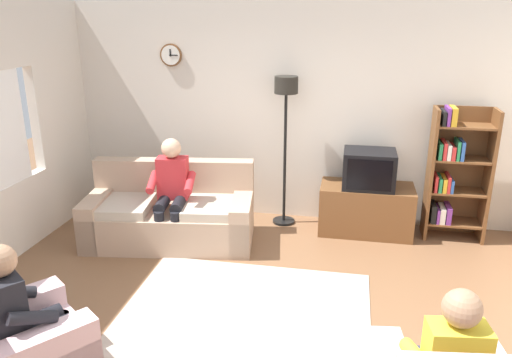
{
  "coord_description": "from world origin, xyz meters",
  "views": [
    {
      "loc": [
        0.72,
        -3.52,
        2.56
      ],
      "look_at": [
        -0.14,
        0.91,
        1.05
      ],
      "focal_mm": 35.07,
      "sensor_mm": 36.0,
      "label": 1
    }
  ],
  "objects_px": {
    "person_on_couch": "(171,188)",
    "person_in_left_armchair": "(22,309)",
    "bookshelf": "(454,173)",
    "couch": "(171,215)",
    "floor_lamp": "(286,110)",
    "armchair_near_window": "(16,353)",
    "tv": "(369,169)",
    "tv_stand": "(366,209)"
  },
  "relations": [
    {
      "from": "tv",
      "to": "armchair_near_window",
      "type": "xyz_separation_m",
      "value": [
        -2.46,
        -3.18,
        -0.52
      ]
    },
    {
      "from": "tv",
      "to": "armchair_near_window",
      "type": "distance_m",
      "value": 4.05
    },
    {
      "from": "couch",
      "to": "bookshelf",
      "type": "relative_size",
      "value": 1.28
    },
    {
      "from": "tv",
      "to": "floor_lamp",
      "type": "height_order",
      "value": "floor_lamp"
    },
    {
      "from": "couch",
      "to": "person_in_left_armchair",
      "type": "xyz_separation_m",
      "value": [
        -0.17,
        -2.46,
        0.29
      ]
    },
    {
      "from": "floor_lamp",
      "to": "person_on_couch",
      "type": "xyz_separation_m",
      "value": [
        -1.15,
        -0.89,
        -0.75
      ]
    },
    {
      "from": "tv",
      "to": "armchair_near_window",
      "type": "bearing_deg",
      "value": -127.71
    },
    {
      "from": "couch",
      "to": "tv_stand",
      "type": "height_order",
      "value": "couch"
    },
    {
      "from": "couch",
      "to": "bookshelf",
      "type": "height_order",
      "value": "bookshelf"
    },
    {
      "from": "floor_lamp",
      "to": "armchair_near_window",
      "type": "relative_size",
      "value": 1.56
    },
    {
      "from": "couch",
      "to": "armchair_near_window",
      "type": "distance_m",
      "value": 2.54
    },
    {
      "from": "couch",
      "to": "bookshelf",
      "type": "bearing_deg",
      "value": 13.15
    },
    {
      "from": "tv",
      "to": "person_on_couch",
      "type": "bearing_deg",
      "value": -160.62
    },
    {
      "from": "floor_lamp",
      "to": "person_on_couch",
      "type": "relative_size",
      "value": 1.49
    },
    {
      "from": "tv_stand",
      "to": "tv",
      "type": "distance_m",
      "value": 0.52
    },
    {
      "from": "bookshelf",
      "to": "couch",
      "type": "bearing_deg",
      "value": -166.85
    },
    {
      "from": "tv_stand",
      "to": "couch",
      "type": "bearing_deg",
      "value": -163.16
    },
    {
      "from": "bookshelf",
      "to": "person_in_left_armchair",
      "type": "bearing_deg",
      "value": -136.44
    },
    {
      "from": "tv",
      "to": "person_in_left_armchair",
      "type": "xyz_separation_m",
      "value": [
        -2.4,
        -3.11,
        -0.21
      ]
    },
    {
      "from": "tv",
      "to": "floor_lamp",
      "type": "xyz_separation_m",
      "value": [
        -1.01,
        0.12,
        0.64
      ]
    },
    {
      "from": "floor_lamp",
      "to": "bookshelf",
      "type": "bearing_deg",
      "value": -0.81
    },
    {
      "from": "tv_stand",
      "to": "bookshelf",
      "type": "xyz_separation_m",
      "value": [
        0.97,
        0.07,
        0.5
      ]
    },
    {
      "from": "person_in_left_armchair",
      "to": "couch",
      "type": "bearing_deg",
      "value": 86.15
    },
    {
      "from": "tv",
      "to": "person_on_couch",
      "type": "xyz_separation_m",
      "value": [
        -2.17,
        -0.76,
        -0.11
      ]
    },
    {
      "from": "couch",
      "to": "tv",
      "type": "relative_size",
      "value": 3.34
    },
    {
      "from": "tv_stand",
      "to": "bookshelf",
      "type": "height_order",
      "value": "bookshelf"
    },
    {
      "from": "bookshelf",
      "to": "person_in_left_armchair",
      "type": "xyz_separation_m",
      "value": [
        -3.37,
        -3.2,
        -0.19
      ]
    },
    {
      "from": "tv_stand",
      "to": "armchair_near_window",
      "type": "relative_size",
      "value": 0.93
    },
    {
      "from": "person_on_couch",
      "to": "person_in_left_armchair",
      "type": "relative_size",
      "value": 1.11
    },
    {
      "from": "bookshelf",
      "to": "floor_lamp",
      "type": "bearing_deg",
      "value": 179.19
    },
    {
      "from": "person_on_couch",
      "to": "person_in_left_armchair",
      "type": "height_order",
      "value": "person_on_couch"
    },
    {
      "from": "bookshelf",
      "to": "floor_lamp",
      "type": "height_order",
      "value": "floor_lamp"
    },
    {
      "from": "tv_stand",
      "to": "armchair_near_window",
      "type": "distance_m",
      "value": 4.04
    },
    {
      "from": "couch",
      "to": "person_in_left_armchair",
      "type": "distance_m",
      "value": 2.48
    },
    {
      "from": "armchair_near_window",
      "to": "person_on_couch",
      "type": "bearing_deg",
      "value": 83.11
    },
    {
      "from": "bookshelf",
      "to": "tv",
      "type": "bearing_deg",
      "value": -174.34
    },
    {
      "from": "couch",
      "to": "floor_lamp",
      "type": "height_order",
      "value": "floor_lamp"
    },
    {
      "from": "floor_lamp",
      "to": "person_on_couch",
      "type": "bearing_deg",
      "value": -142.5
    },
    {
      "from": "bookshelf",
      "to": "armchair_near_window",
      "type": "bearing_deg",
      "value": -136.27
    },
    {
      "from": "tv_stand",
      "to": "person_in_left_armchair",
      "type": "height_order",
      "value": "person_in_left_armchair"
    },
    {
      "from": "couch",
      "to": "person_in_left_armchair",
      "type": "bearing_deg",
      "value": -93.85
    },
    {
      "from": "floor_lamp",
      "to": "tv_stand",
      "type": "bearing_deg",
      "value": -5.59
    }
  ]
}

